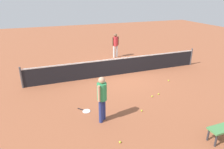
% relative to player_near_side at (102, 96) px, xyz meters
% --- Properties ---
extents(ground_plane, '(40.00, 40.00, 0.00)m').
position_rel_player_near_side_xyz_m(ground_plane, '(2.21, 3.97, -1.01)').
color(ground_plane, '#9E5638').
extents(court_net, '(10.09, 0.09, 1.07)m').
position_rel_player_near_side_xyz_m(court_net, '(2.21, 3.97, -0.51)').
color(court_net, '#4C4C51').
rests_on(court_net, ground_plane).
extents(player_near_side, '(0.48, 0.48, 1.70)m').
position_rel_player_near_side_xyz_m(player_near_side, '(0.00, 0.00, 0.00)').
color(player_near_side, navy).
rests_on(player_near_side, ground_plane).
extents(player_far_side, '(0.53, 0.38, 1.70)m').
position_rel_player_near_side_xyz_m(player_far_side, '(3.30, 7.19, 0.00)').
color(player_far_side, white).
rests_on(player_far_side, ground_plane).
extents(tennis_racket_near_player, '(0.51, 0.56, 0.03)m').
position_rel_player_near_side_xyz_m(tennis_racket_near_player, '(-0.42, 0.81, -1.00)').
color(tennis_racket_near_player, white).
rests_on(tennis_racket_near_player, ground_plane).
extents(tennis_racket_far_player, '(0.40, 0.61, 0.03)m').
position_rel_player_near_side_xyz_m(tennis_racket_far_player, '(3.51, 6.46, -1.00)').
color(tennis_racket_far_player, red).
rests_on(tennis_racket_far_player, ground_plane).
extents(tennis_ball_near_player, '(0.07, 0.07, 0.07)m').
position_rel_player_near_side_xyz_m(tennis_ball_near_player, '(1.62, 0.04, -0.98)').
color(tennis_ball_near_player, '#C6E033').
rests_on(tennis_ball_near_player, ground_plane).
extents(tennis_ball_by_net, '(0.07, 0.07, 0.07)m').
position_rel_player_near_side_xyz_m(tennis_ball_by_net, '(2.62, 0.95, -0.98)').
color(tennis_ball_by_net, '#C6E033').
rests_on(tennis_ball_by_net, ground_plane).
extents(tennis_ball_midcourt, '(0.07, 0.07, 0.07)m').
position_rel_player_near_side_xyz_m(tennis_ball_midcourt, '(4.35, 2.20, -0.98)').
color(tennis_ball_midcourt, '#C6E033').
rests_on(tennis_ball_midcourt, ground_plane).
extents(tennis_ball_baseline, '(0.07, 0.07, 0.07)m').
position_rel_player_near_side_xyz_m(tennis_ball_baseline, '(0.14, -1.34, -0.98)').
color(tennis_ball_baseline, '#C6E033').
rests_on(tennis_ball_baseline, ground_plane).
extents(tennis_ball_stray_left, '(0.07, 0.07, 0.07)m').
position_rel_player_near_side_xyz_m(tennis_ball_stray_left, '(3.02, 1.05, -0.98)').
color(tennis_ball_stray_left, '#C6E033').
rests_on(tennis_ball_stray_left, ground_plane).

